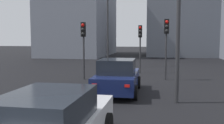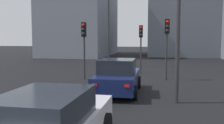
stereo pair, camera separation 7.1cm
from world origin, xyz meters
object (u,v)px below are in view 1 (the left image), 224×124
car_navy_lead (117,77)px  traffic_light_near_right (140,39)px  traffic_light_near_left (166,36)px  street_lamp_far (179,1)px  traffic_light_far_left (83,38)px  street_lamp_kerbside (108,14)px

car_navy_lead → traffic_light_near_right: traffic_light_near_right is taller
traffic_light_near_left → street_lamp_far: 5.82m
traffic_light_near_left → traffic_light_far_left: 5.14m
traffic_light_far_left → traffic_light_near_right: bearing=137.1°
traffic_light_far_left → street_lamp_far: street_lamp_far is taller
traffic_light_far_left → street_lamp_kerbside: 7.67m
street_lamp_far → car_navy_lead: bearing=62.8°
car_navy_lead → street_lamp_kerbside: (10.95, 2.64, 4.02)m
traffic_light_near_right → traffic_light_far_left: bearing=-43.4°
car_navy_lead → street_lamp_far: street_lamp_far is taller
traffic_light_near_right → car_navy_lead: bearing=-5.5°
traffic_light_far_left → street_lamp_far: size_ratio=0.53×
traffic_light_near_right → traffic_light_near_left: bearing=30.7°
traffic_light_near_right → street_lamp_far: bearing=12.4°
traffic_light_near_right → street_lamp_far: street_lamp_far is taller
traffic_light_near_left → street_lamp_kerbside: bearing=-148.4°
traffic_light_near_right → street_lamp_far: 8.94m
car_navy_lead → traffic_light_near_left: (4.32, -2.36, 1.94)m
car_navy_lead → street_lamp_kerbside: street_lamp_kerbside is taller
car_navy_lead → street_lamp_kerbside: bearing=12.3°
traffic_light_near_left → traffic_light_near_right: 3.43m
traffic_light_far_left → street_lamp_far: 7.43m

